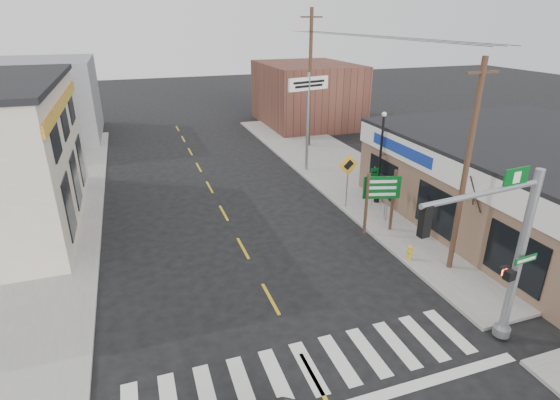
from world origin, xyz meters
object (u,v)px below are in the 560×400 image
object	(u,v)px
dance_center_sign	(308,97)
traffic_signal_pole	(505,243)
bare_tree	(487,184)
utility_pole_far	(310,78)
guide_sign	(381,194)
utility_pole_near	(466,169)
fire_hydrant	(410,252)
lamp_post	(382,151)

from	to	relation	value
dance_center_sign	traffic_signal_pole	bearing A→B (deg)	-108.05
traffic_signal_pole	bare_tree	bearing A→B (deg)	46.56
dance_center_sign	utility_pole_far	size ratio (longest dim) A/B	0.62
traffic_signal_pole	guide_sign	xyz separation A→B (m)	(0.72, 7.65, -1.50)
bare_tree	utility_pole_near	xyz separation A→B (m)	(-1.46, -0.31, 0.88)
guide_sign	utility_pole_far	distance (m)	15.71
fire_hydrant	bare_tree	distance (m)	4.05
traffic_signal_pole	lamp_post	distance (m)	11.18
lamp_post	dance_center_sign	world-z (taller)	dance_center_sign
lamp_post	bare_tree	xyz separation A→B (m)	(0.70, -6.60, 0.43)
dance_center_sign	utility_pole_near	bearing A→B (deg)	-101.09
bare_tree	utility_pole_near	bearing A→B (deg)	-168.13
traffic_signal_pole	lamp_post	size ratio (longest dim) A/B	1.16
guide_sign	utility_pole_far	bearing A→B (deg)	96.15
guide_sign	bare_tree	world-z (taller)	bare_tree
traffic_signal_pole	guide_sign	world-z (taller)	traffic_signal_pole
traffic_signal_pole	utility_pole_far	distance (m)	23.11
fire_hydrant	bare_tree	bearing A→B (deg)	-15.39
utility_pole_far	bare_tree	bearing A→B (deg)	-97.01
guide_sign	dance_center_sign	distance (m)	10.01
traffic_signal_pole	bare_tree	xyz separation A→B (m)	(3.31, 4.26, -0.11)
traffic_signal_pole	lamp_post	xyz separation A→B (m)	(2.61, 10.86, -0.55)
dance_center_sign	utility_pole_near	size ratio (longest dim) A/B	0.76
fire_hydrant	utility_pole_near	bearing A→B (deg)	-40.93
traffic_signal_pole	guide_sign	bearing A→B (deg)	79.09
utility_pole_near	traffic_signal_pole	bearing A→B (deg)	-119.28
traffic_signal_pole	dance_center_sign	size ratio (longest dim) A/B	0.92
bare_tree	utility_pole_far	xyz separation A→B (m)	(0.14, 18.52, 1.84)
utility_pole_far	dance_center_sign	bearing A→B (deg)	-120.27
lamp_post	utility_pole_near	distance (m)	7.08
utility_pole_far	utility_pole_near	bearing A→B (deg)	-101.45
guide_sign	lamp_post	distance (m)	3.84
fire_hydrant	bare_tree	world-z (taller)	bare_tree
guide_sign	dance_center_sign	bearing A→B (deg)	104.56
utility_pole_near	dance_center_sign	bearing A→B (deg)	89.39
traffic_signal_pole	guide_sign	size ratio (longest dim) A/B	1.91
guide_sign	bare_tree	size ratio (longest dim) A/B	0.71
utility_pole_near	utility_pole_far	size ratio (longest dim) A/B	0.81
traffic_signal_pole	fire_hydrant	xyz separation A→B (m)	(0.65, 4.99, -3.07)
dance_center_sign	utility_pole_near	world-z (taller)	utility_pole_near
guide_sign	utility_pole_near	bearing A→B (deg)	-56.61
fire_hydrant	utility_pole_near	distance (m)	4.15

